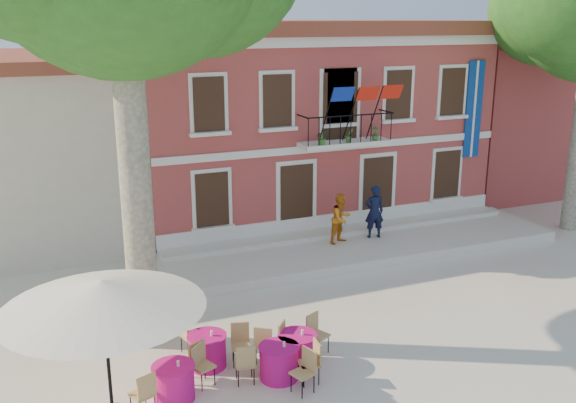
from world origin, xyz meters
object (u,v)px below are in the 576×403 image
(cafe_table_1, at_px, (279,361))
(cafe_table_2, at_px, (174,381))
(patio_umbrella, at_px, (102,295))
(cafe_table_0, at_px, (207,349))
(pedestrian_orange, at_px, (341,219))
(pedestrian_navy, at_px, (374,212))
(cafe_table_3, at_px, (297,348))

(cafe_table_1, height_order, cafe_table_2, same)
(patio_umbrella, distance_m, cafe_table_1, 4.17)
(cafe_table_2, bearing_deg, cafe_table_1, -2.10)
(patio_umbrella, distance_m, cafe_table_0, 3.31)
(patio_umbrella, relative_size, pedestrian_orange, 2.31)
(pedestrian_navy, distance_m, cafe_table_1, 9.11)
(patio_umbrella, bearing_deg, cafe_table_2, 3.51)
(pedestrian_navy, bearing_deg, cafe_table_0, 48.13)
(patio_umbrella, relative_size, cafe_table_1, 2.11)
(patio_umbrella, xyz_separation_m, cafe_table_2, (1.27, 0.08, -2.18))
(pedestrian_navy, height_order, cafe_table_2, pedestrian_navy)
(cafe_table_2, xyz_separation_m, cafe_table_3, (2.88, 0.26, 0.01))
(cafe_table_3, bearing_deg, pedestrian_navy, 48.42)
(pedestrian_orange, relative_size, cafe_table_2, 0.87)
(pedestrian_orange, bearing_deg, cafe_table_2, -159.03)
(pedestrian_orange, relative_size, cafe_table_1, 0.92)
(patio_umbrella, distance_m, cafe_table_2, 2.52)
(patio_umbrella, xyz_separation_m, cafe_table_0, (2.26, 1.08, -2.17))
(cafe_table_0, distance_m, cafe_table_3, 2.03)
(cafe_table_1, xyz_separation_m, cafe_table_2, (-2.30, 0.08, -0.01))
(patio_umbrella, height_order, pedestrian_navy, patio_umbrella)
(patio_umbrella, bearing_deg, pedestrian_orange, 38.00)
(cafe_table_2, relative_size, cafe_table_3, 1.04)
(pedestrian_navy, distance_m, cafe_table_3, 8.47)
(cafe_table_1, bearing_deg, pedestrian_orange, 53.51)
(cafe_table_2, bearing_deg, pedestrian_navy, 37.76)
(pedestrian_navy, relative_size, pedestrian_orange, 1.09)
(pedestrian_orange, xyz_separation_m, cafe_table_1, (-4.89, -6.61, -0.71))
(pedestrian_orange, bearing_deg, cafe_table_3, -145.77)
(cafe_table_0, height_order, cafe_table_3, same)
(pedestrian_orange, height_order, cafe_table_3, pedestrian_orange)
(cafe_table_0, relative_size, cafe_table_2, 0.93)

